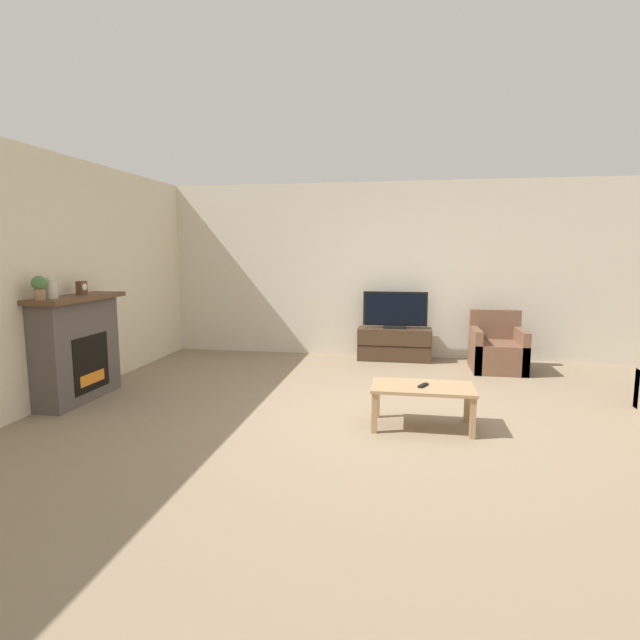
# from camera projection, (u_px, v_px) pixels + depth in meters

# --- Properties ---
(ground_plane) EXTENTS (24.00, 24.00, 0.00)m
(ground_plane) POSITION_uv_depth(u_px,v_px,m) (386.00, 418.00, 4.97)
(ground_plane) COLOR #89755B
(wall_back) EXTENTS (12.00, 0.06, 2.70)m
(wall_back) POSITION_uv_depth(u_px,v_px,m) (395.00, 271.00, 7.73)
(wall_back) COLOR beige
(wall_back) RESTS_ON ground
(wall_left) EXTENTS (0.06, 12.00, 2.70)m
(wall_left) POSITION_uv_depth(u_px,v_px,m) (53.00, 279.00, 5.39)
(wall_left) COLOR beige
(wall_left) RESTS_ON ground
(fireplace) EXTENTS (0.45, 1.23, 1.17)m
(fireplace) POSITION_uv_depth(u_px,v_px,m) (77.00, 347.00, 5.50)
(fireplace) COLOR #564C47
(fireplace) RESTS_ON ground
(mantel_vase_left) EXTENTS (0.13, 0.13, 0.23)m
(mantel_vase_left) POSITION_uv_depth(u_px,v_px,m) (51.00, 289.00, 5.05)
(mantel_vase_left) COLOR beige
(mantel_vase_left) RESTS_ON fireplace
(mantel_clock) EXTENTS (0.08, 0.11, 0.15)m
(mantel_clock) POSITION_uv_depth(u_px,v_px,m) (82.00, 288.00, 5.53)
(mantel_clock) COLOR brown
(mantel_clock) RESTS_ON fireplace
(potted_plant) EXTENTS (0.14, 0.14, 0.24)m
(potted_plant) POSITION_uv_depth(u_px,v_px,m) (39.00, 286.00, 4.89)
(potted_plant) COLOR #936B4C
(potted_plant) RESTS_ON fireplace
(tv_stand) EXTENTS (1.10, 0.43, 0.49)m
(tv_stand) POSITION_uv_depth(u_px,v_px,m) (394.00, 344.00, 7.60)
(tv_stand) COLOR #422D1E
(tv_stand) RESTS_ON ground
(tv) EXTENTS (0.96, 0.18, 0.56)m
(tv) POSITION_uv_depth(u_px,v_px,m) (395.00, 311.00, 7.53)
(tv) COLOR black
(tv) RESTS_ON tv_stand
(armchair) EXTENTS (0.70, 0.76, 0.82)m
(armchair) POSITION_uv_depth(u_px,v_px,m) (497.00, 351.00, 6.95)
(armchair) COLOR brown
(armchair) RESTS_ON ground
(coffee_table) EXTENTS (0.95, 0.52, 0.40)m
(coffee_table) POSITION_uv_depth(u_px,v_px,m) (423.00, 392.00, 4.66)
(coffee_table) COLOR #A37F56
(coffee_table) RESTS_ON ground
(remote) EXTENTS (0.10, 0.15, 0.02)m
(remote) POSITION_uv_depth(u_px,v_px,m) (423.00, 385.00, 4.63)
(remote) COLOR black
(remote) RESTS_ON coffee_table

